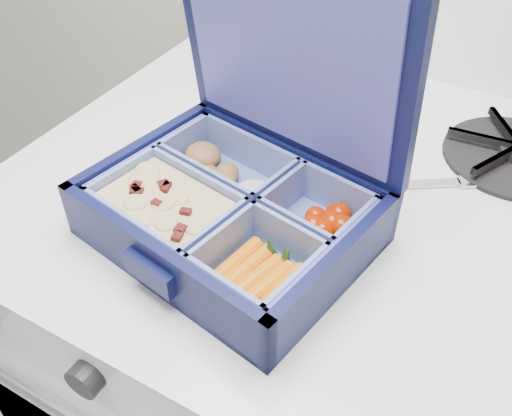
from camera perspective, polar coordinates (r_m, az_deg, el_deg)
The scene contains 4 objects.
stove at distance 1.04m, azimuth 4.39°, elevation -17.80°, with size 0.65×0.65×0.98m, color white, non-canonical shape.
bento_box at distance 0.55m, azimuth -2.58°, elevation -0.56°, with size 0.26×0.20×0.06m, color #0D113A, non-canonical shape.
burner_grate_rear at distance 0.91m, azimuth 1.20°, elevation 16.10°, with size 0.15×0.15×0.02m, color black.
fork at distance 0.65m, azimuth 14.23°, elevation 2.28°, with size 0.02×0.17×0.01m, color silver, non-canonical shape.
Camera 1 is at (0.67, 1.16, 1.38)m, focal length 40.00 mm.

